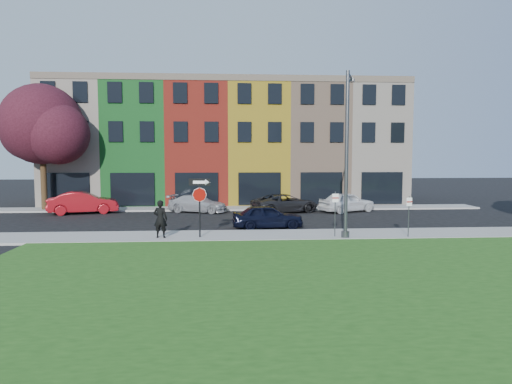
{
  "coord_description": "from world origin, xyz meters",
  "views": [
    {
      "loc": [
        -2.75,
        -20.09,
        4.21
      ],
      "look_at": [
        -1.11,
        4.0,
        2.23
      ],
      "focal_mm": 32.0,
      "sensor_mm": 36.0,
      "label": 1
    }
  ],
  "objects": [
    {
      "name": "rowhouse_block",
      "position": [
        -2.5,
        21.18,
        4.99
      ],
      "size": [
        30.0,
        10.12,
        10.0
      ],
      "color": "beige",
      "rests_on": "ground"
    },
    {
      "name": "sidewalk_far",
      "position": [
        -3.0,
        15.0,
        0.06
      ],
      "size": [
        40.0,
        2.4,
        0.12
      ],
      "primitive_type": "cube",
      "color": "gray",
      "rests_on": "ground"
    },
    {
      "name": "sedan_near",
      "position": [
        -0.34,
        5.62,
        0.69
      ],
      "size": [
        2.27,
        4.3,
        1.38
      ],
      "primitive_type": "imported",
      "rotation": [
        0.0,
        0.0,
        1.65
      ],
      "color": "black",
      "rests_on": "ground"
    },
    {
      "name": "parked_car_red",
      "position": [
        -12.86,
        13.0,
        0.79
      ],
      "size": [
        3.97,
        5.6,
        1.58
      ],
      "primitive_type": "imported",
      "rotation": [
        0.0,
        0.0,
        1.82
      ],
      "color": "maroon",
      "rests_on": "ground"
    },
    {
      "name": "parked_car_white",
      "position": [
        6.18,
        12.69,
        0.73
      ],
      "size": [
        4.98,
        5.62,
        1.47
      ],
      "primitive_type": "imported",
      "rotation": [
        0.0,
        0.0,
        2.0
      ],
      "color": "white",
      "rests_on": "ground"
    },
    {
      "name": "parking_sign_b",
      "position": [
        6.39,
        1.89,
        1.4
      ],
      "size": [
        0.31,
        0.12,
        2.04
      ],
      "rotation": [
        0.0,
        0.0,
        0.27
      ],
      "color": "#444649",
      "rests_on": "sidewalk_near"
    },
    {
      "name": "parking_sign_a",
      "position": [
        2.73,
        2.17,
        1.52
      ],
      "size": [
        0.32,
        0.08,
        2.26
      ],
      "rotation": [
        0.0,
        0.0,
        0.03
      ],
      "color": "#444649",
      "rests_on": "sidewalk_near"
    },
    {
      "name": "stop_sign",
      "position": [
        -4.02,
        2.42,
        2.19
      ],
      "size": [
        1.05,
        0.18,
        2.91
      ],
      "rotation": [
        0.0,
        0.0,
        -0.13
      ],
      "color": "black",
      "rests_on": "sidewalk_near"
    },
    {
      "name": "ground",
      "position": [
        0.0,
        0.0,
        0.0
      ],
      "size": [
        120.0,
        120.0,
        0.0
      ],
      "primitive_type": "plane",
      "color": "black",
      "rests_on": "ground"
    },
    {
      "name": "sidewalk_near",
      "position": [
        2.0,
        3.0,
        0.06
      ],
      "size": [
        40.0,
        3.0,
        0.12
      ],
      "primitive_type": "cube",
      "color": "gray",
      "rests_on": "ground"
    },
    {
      "name": "parked_car_silver",
      "position": [
        -4.76,
        13.29,
        0.64
      ],
      "size": [
        4.53,
        5.5,
        1.27
      ],
      "primitive_type": "imported",
      "rotation": [
        0.0,
        0.0,
        1.23
      ],
      "color": "#9D9DA1",
      "rests_on": "ground"
    },
    {
      "name": "tree_purple",
      "position": [
        -16.18,
        15.0,
        6.3
      ],
      "size": [
        7.11,
        6.22,
        9.3
      ],
      "color": "#312110",
      "rests_on": "sidewalk_far"
    },
    {
      "name": "parked_car_dark",
      "position": [
        1.6,
        12.64,
        0.68
      ],
      "size": [
        5.6,
        6.46,
        1.37
      ],
      "primitive_type": "imported",
      "rotation": [
        0.0,
        0.0,
        1.94
      ],
      "color": "black",
      "rests_on": "ground"
    },
    {
      "name": "man",
      "position": [
        -5.94,
        2.42,
        1.05
      ],
      "size": [
        0.8,
        0.62,
        1.87
      ],
      "primitive_type": "imported",
      "rotation": [
        0.0,
        0.0,
        3.01
      ],
      "color": "black",
      "rests_on": "sidewalk_near"
    },
    {
      "name": "street_lamp",
      "position": [
        3.26,
        2.09,
        4.23
      ],
      "size": [
        1.16,
        2.46,
        8.14
      ],
      "rotation": [
        0.0,
        0.0,
        -0.36
      ],
      "color": "#444649",
      "rests_on": "sidewalk_near"
    }
  ]
}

